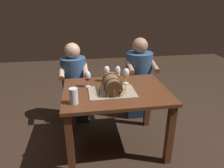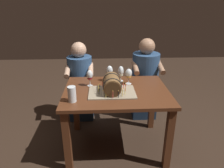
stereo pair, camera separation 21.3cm
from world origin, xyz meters
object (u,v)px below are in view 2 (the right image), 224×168
object	(u,v)px
dining_table	(116,100)
barrel_cake	(112,85)
beer_pint	(72,95)
wine_glass_red	(90,75)
wine_glass_white	(121,72)
wine_glass_empty	(110,71)
person_seated_left	(81,84)
person_seated_right	(145,81)
wine_glass_amber	(129,74)

from	to	relation	value
dining_table	barrel_cake	distance (m)	0.22
beer_pint	wine_glass_red	bearing A→B (deg)	68.46
dining_table	barrel_cake	bearing A→B (deg)	-127.01
wine_glass_white	beer_pint	bearing A→B (deg)	-134.95
barrel_cake	wine_glass_empty	distance (m)	0.34
barrel_cake	person_seated_left	size ratio (longest dim) A/B	0.43
wine_glass_red	person_seated_right	xyz separation A→B (m)	(0.76, 0.57, -0.30)
wine_glass_red	wine_glass_amber	bearing A→B (deg)	5.04
dining_table	wine_glass_amber	size ratio (longest dim) A/B	6.18
barrel_cake	wine_glass_white	distance (m)	0.36
person_seated_left	person_seated_right	bearing A→B (deg)	0.03
wine_glass_white	wine_glass_red	bearing A→B (deg)	-159.95
wine_glass_empty	person_seated_right	xyz separation A→B (m)	(0.53, 0.43, -0.31)
beer_pint	person_seated_left	distance (m)	0.99
wine_glass_red	person_seated_left	world-z (taller)	person_seated_left
wine_glass_white	person_seated_left	bearing A→B (deg)	140.95
wine_glass_amber	person_seated_right	bearing A→B (deg)	59.57
wine_glass_white	wine_glass_empty	xyz separation A→B (m)	(-0.13, 0.00, 0.02)
barrel_cake	wine_glass_white	bearing A→B (deg)	69.98
person_seated_left	person_seated_right	distance (m)	0.93
person_seated_right	wine_glass_white	bearing A→B (deg)	-132.15
wine_glass_white	person_seated_left	world-z (taller)	person_seated_left
wine_glass_amber	dining_table	bearing A→B (deg)	-131.65
wine_glass_empty	person_seated_left	xyz separation A→B (m)	(-0.40, 0.43, -0.35)
dining_table	wine_glass_empty	world-z (taller)	wine_glass_empty
wine_glass_red	beer_pint	size ratio (longest dim) A/B	1.22
barrel_cake	beer_pint	size ratio (longest dim) A/B	3.17
person_seated_left	wine_glass_white	bearing A→B (deg)	-39.05
barrel_cake	person_seated_right	xyz separation A→B (m)	(0.51, 0.77, -0.26)
wine_glass_empty	person_seated_right	bearing A→B (deg)	39.35
wine_glass_white	person_seated_left	xyz separation A→B (m)	(-0.53, 0.43, -0.33)
wine_glass_amber	wine_glass_white	world-z (taller)	wine_glass_white
dining_table	wine_glass_amber	bearing A→B (deg)	48.35
barrel_cake	wine_glass_red	distance (m)	0.32
barrel_cake	wine_glass_red	size ratio (longest dim) A/B	2.61
wine_glass_red	person_seated_left	xyz separation A→B (m)	(-0.17, 0.57, -0.34)
dining_table	wine_glass_white	size ratio (longest dim) A/B	6.07
wine_glass_amber	person_seated_left	size ratio (longest dim) A/B	0.16
wine_glass_white	beer_pint	size ratio (longest dim) A/B	1.21
dining_table	beer_pint	bearing A→B (deg)	-150.67
person_seated_left	wine_glass_empty	bearing A→B (deg)	-47.03
dining_table	beer_pint	distance (m)	0.55
dining_table	wine_glass_empty	xyz separation A→B (m)	(-0.06, 0.27, 0.26)
beer_pint	wine_glass_empty	bearing A→B (deg)	53.64
barrel_cake	person_seated_left	world-z (taller)	person_seated_left
barrel_cake	person_seated_right	distance (m)	0.96
beer_pint	person_seated_left	size ratio (longest dim) A/B	0.14
wine_glass_amber	wine_glass_red	size ratio (longest dim) A/B	0.98
dining_table	person_seated_left	world-z (taller)	person_seated_left
barrel_cake	beer_pint	xyz separation A→B (m)	(-0.39, -0.18, -0.01)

